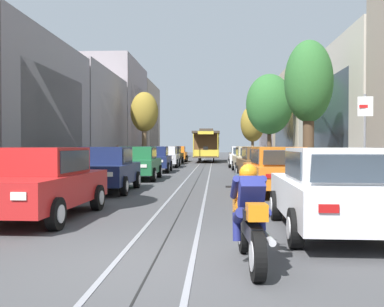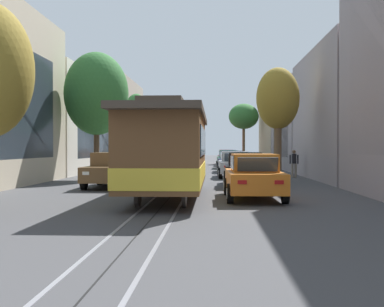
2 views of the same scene
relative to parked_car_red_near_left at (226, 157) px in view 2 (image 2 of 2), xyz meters
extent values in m
plane|color=#424244|center=(3.02, 20.46, -0.80)|extent=(160.00, 160.00, 0.00)
cube|color=gray|center=(2.49, 24.48, -0.79)|extent=(0.08, 68.17, 0.01)
cube|color=gray|center=(3.55, 24.48, -0.79)|extent=(0.08, 68.17, 0.01)
cube|color=black|center=(3.02, 24.48, -0.80)|extent=(0.03, 68.17, 0.01)
cube|color=tan|center=(-6.46, 0.41, 3.56)|extent=(4.64, 11.73, 8.72)
cube|color=#2D3842|center=(-4.16, 0.41, 3.12)|extent=(0.04, 8.42, 5.23)
cube|color=gray|center=(-6.54, 12.44, 2.78)|extent=(4.80, 11.73, 7.15)
cube|color=#2D3842|center=(-4.16, 12.44, 2.42)|extent=(0.04, 8.42, 4.29)
cube|color=gray|center=(-7.07, 24.48, 2.90)|extent=(5.86, 11.73, 7.40)
cube|color=#2D3842|center=(-4.16, 24.48, 2.53)|extent=(0.04, 8.42, 4.44)
cube|color=gray|center=(12.53, 1.91, 3.76)|extent=(4.71, 14.74, 9.12)
cube|color=#2D3842|center=(10.20, 1.91, 3.30)|extent=(0.04, 10.53, 5.47)
cube|color=beige|center=(13.03, 16.95, 2.81)|extent=(5.70, 14.74, 7.22)
cube|color=#2D3842|center=(10.20, 16.95, 2.45)|extent=(0.04, 10.53, 4.33)
cube|color=#2D3842|center=(10.20, 32.00, 3.07)|extent=(0.04, 10.53, 5.16)
cube|color=red|center=(0.00, -0.04, -0.15)|extent=(1.95, 4.36, 0.66)
cube|color=red|center=(0.00, 0.11, 0.48)|extent=(1.55, 2.11, 0.60)
cube|color=#2D3842|center=(-0.03, -0.73, 0.46)|extent=(1.34, 0.27, 0.47)
cube|color=#2D3842|center=(0.04, 1.29, 0.46)|extent=(1.30, 0.24, 0.45)
cube|color=#2D3842|center=(0.75, 0.08, 0.48)|extent=(0.09, 1.81, 0.47)
cube|color=#2D3842|center=(-0.74, 0.14, 0.48)|extent=(0.09, 1.81, 0.47)
cube|color=white|center=(0.48, -2.22, -0.05)|extent=(0.28, 0.05, 0.14)
cube|color=#B21414|center=(0.63, 2.10, -0.05)|extent=(0.28, 0.05, 0.12)
cube|color=white|center=(-0.63, -2.18, -0.05)|extent=(0.28, 0.05, 0.14)
cube|color=#B21414|center=(-0.48, 2.14, -0.05)|extent=(0.28, 0.05, 0.12)
cylinder|color=black|center=(0.83, -1.40, -0.48)|extent=(0.22, 0.65, 0.64)
cylinder|color=silver|center=(0.94, -1.41, -0.48)|extent=(0.03, 0.35, 0.35)
cylinder|color=black|center=(-0.93, -1.34, -0.48)|extent=(0.22, 0.65, 0.64)
cylinder|color=silver|center=(-1.04, -1.34, -0.48)|extent=(0.03, 0.35, 0.35)
cylinder|color=black|center=(0.92, 1.26, -0.48)|extent=(0.22, 0.65, 0.64)
cylinder|color=silver|center=(1.03, 1.26, -0.48)|extent=(0.03, 0.35, 0.35)
cylinder|color=black|center=(-0.83, 1.32, -0.48)|extent=(0.22, 0.65, 0.64)
cylinder|color=silver|center=(-0.94, 1.33, -0.48)|extent=(0.03, 0.35, 0.35)
cube|color=#19234C|center=(0.02, 5.77, -0.15)|extent=(1.89, 4.33, 0.66)
cube|color=#19234C|center=(0.02, 5.92, 0.48)|extent=(1.52, 2.09, 0.60)
cube|color=#2D3842|center=(0.04, 5.08, 0.46)|extent=(1.34, 0.25, 0.47)
cube|color=#2D3842|center=(0.00, 7.10, 0.46)|extent=(1.30, 0.22, 0.45)
cube|color=#2D3842|center=(0.77, 5.93, 0.48)|extent=(0.07, 1.81, 0.47)
cube|color=#2D3842|center=(-0.73, 5.90, 0.48)|extent=(0.07, 1.81, 0.47)
cube|color=white|center=(0.63, 3.62, -0.05)|extent=(0.28, 0.05, 0.14)
cube|color=#B21414|center=(0.54, 7.94, -0.05)|extent=(0.28, 0.05, 0.12)
cube|color=white|center=(-0.49, 3.60, -0.05)|extent=(0.28, 0.05, 0.14)
cube|color=#B21414|center=(-0.58, 7.92, -0.05)|extent=(0.28, 0.05, 0.12)
cylinder|color=black|center=(0.93, 4.45, -0.48)|extent=(0.21, 0.64, 0.64)
cylinder|color=silver|center=(1.04, 4.46, -0.48)|extent=(0.03, 0.35, 0.35)
cylinder|color=black|center=(-0.83, 4.42, -0.48)|extent=(0.21, 0.64, 0.64)
cylinder|color=silver|center=(-0.94, 4.42, -0.48)|extent=(0.03, 0.35, 0.35)
cylinder|color=black|center=(0.88, 7.12, -0.48)|extent=(0.21, 0.64, 0.64)
cylinder|color=silver|center=(0.99, 7.12, -0.48)|extent=(0.03, 0.35, 0.35)
cylinder|color=black|center=(-0.88, 7.09, -0.48)|extent=(0.21, 0.64, 0.64)
cylinder|color=silver|center=(-0.99, 7.08, -0.48)|extent=(0.03, 0.35, 0.35)
cube|color=#1E6038|center=(0.19, 11.43, -0.15)|extent=(1.89, 4.34, 0.66)
cube|color=#1E6038|center=(0.18, 11.58, 0.48)|extent=(1.52, 2.10, 0.60)
cube|color=#2D3842|center=(0.20, 10.74, 0.46)|extent=(1.34, 0.25, 0.47)
cube|color=#2D3842|center=(0.16, 12.76, 0.46)|extent=(1.30, 0.23, 0.45)
cube|color=#2D3842|center=(0.93, 11.59, 0.48)|extent=(0.07, 1.81, 0.47)
cube|color=#2D3842|center=(-0.57, 11.56, 0.48)|extent=(0.07, 1.81, 0.47)
cube|color=white|center=(0.79, 9.28, -0.05)|extent=(0.28, 0.05, 0.14)
cube|color=#B21414|center=(0.70, 13.60, -0.05)|extent=(0.28, 0.05, 0.12)
cube|color=white|center=(-0.33, 9.26, -0.05)|extent=(0.28, 0.05, 0.14)
cube|color=#B21414|center=(-0.42, 13.57, -0.05)|extent=(0.28, 0.05, 0.12)
cylinder|color=black|center=(1.09, 10.11, -0.48)|extent=(0.21, 0.64, 0.64)
cylinder|color=silver|center=(1.20, 10.12, -0.48)|extent=(0.03, 0.35, 0.35)
cylinder|color=black|center=(-0.67, 10.08, -0.48)|extent=(0.21, 0.64, 0.64)
cylinder|color=silver|center=(-0.78, 10.07, -0.48)|extent=(0.03, 0.35, 0.35)
cylinder|color=black|center=(1.04, 12.78, -0.48)|extent=(0.21, 0.64, 0.64)
cylinder|color=silver|center=(1.15, 12.78, -0.48)|extent=(0.03, 0.35, 0.35)
cylinder|color=black|center=(-0.72, 12.74, -0.48)|extent=(0.21, 0.64, 0.64)
cylinder|color=silver|center=(-0.83, 12.74, -0.48)|extent=(0.03, 0.35, 0.35)
cube|color=#19234C|center=(0.15, 17.58, -0.15)|extent=(1.93, 4.35, 0.66)
cube|color=#19234C|center=(0.14, 17.73, 0.48)|extent=(1.54, 2.11, 0.60)
cube|color=#2D3842|center=(0.17, 16.89, 0.46)|extent=(1.34, 0.26, 0.47)
cube|color=#2D3842|center=(0.10, 18.91, 0.46)|extent=(1.30, 0.24, 0.45)
cube|color=#2D3842|center=(0.89, 17.75, 0.48)|extent=(0.09, 1.81, 0.47)
cube|color=#2D3842|center=(-0.61, 17.71, 0.48)|extent=(0.09, 1.81, 0.47)
cube|color=white|center=(0.77, 15.44, -0.05)|extent=(0.28, 0.05, 0.14)
cube|color=#B21414|center=(0.64, 19.76, -0.05)|extent=(0.28, 0.05, 0.12)
cube|color=white|center=(-0.34, 15.40, -0.05)|extent=(0.28, 0.05, 0.14)
cube|color=#B21414|center=(-0.48, 19.72, -0.05)|extent=(0.28, 0.05, 0.12)
cylinder|color=black|center=(1.07, 16.28, -0.48)|extent=(0.22, 0.65, 0.64)
cylinder|color=silver|center=(1.18, 16.28, -0.48)|extent=(0.03, 0.35, 0.35)
cylinder|color=black|center=(-0.69, 16.22, -0.48)|extent=(0.22, 0.65, 0.64)
cylinder|color=silver|center=(-0.80, 16.22, -0.48)|extent=(0.03, 0.35, 0.35)
cylinder|color=black|center=(0.98, 18.94, -0.48)|extent=(0.22, 0.65, 0.64)
cylinder|color=silver|center=(1.09, 18.94, -0.48)|extent=(0.03, 0.35, 0.35)
cylinder|color=black|center=(-0.78, 18.89, -0.48)|extent=(0.22, 0.65, 0.64)
cylinder|color=silver|center=(-0.89, 18.88, -0.48)|extent=(0.03, 0.35, 0.35)
cube|color=#B7B7BC|center=(0.19, 23.59, -0.15)|extent=(1.87, 4.33, 0.66)
cube|color=#B7B7BC|center=(0.18, 23.74, 0.48)|extent=(1.51, 2.09, 0.60)
cube|color=#2D3842|center=(0.20, 22.90, 0.46)|extent=(1.34, 0.24, 0.47)
cube|color=#2D3842|center=(0.17, 24.93, 0.46)|extent=(1.30, 0.22, 0.45)
cube|color=#2D3842|center=(0.93, 23.75, 0.48)|extent=(0.06, 1.81, 0.47)
cube|color=#2D3842|center=(-0.56, 23.73, 0.48)|extent=(0.06, 1.81, 0.47)
cube|color=white|center=(0.78, 21.44, -0.05)|extent=(0.28, 0.04, 0.14)
cube|color=#B21414|center=(0.71, 25.76, -0.05)|extent=(0.28, 0.04, 0.12)
cube|color=white|center=(-0.34, 21.42, -0.05)|extent=(0.28, 0.04, 0.14)
cube|color=#B21414|center=(-0.41, 25.74, -0.05)|extent=(0.28, 0.04, 0.12)
cylinder|color=black|center=(1.09, 22.27, -0.48)|extent=(0.21, 0.64, 0.64)
cylinder|color=silver|center=(1.20, 22.28, -0.48)|extent=(0.03, 0.35, 0.35)
cylinder|color=black|center=(-0.67, 22.25, -0.48)|extent=(0.21, 0.64, 0.64)
cylinder|color=silver|center=(-0.78, 22.24, -0.48)|extent=(0.03, 0.35, 0.35)
cylinder|color=black|center=(1.04, 24.94, -0.48)|extent=(0.21, 0.64, 0.64)
cylinder|color=silver|center=(1.15, 24.94, -0.48)|extent=(0.03, 0.35, 0.35)
cylinder|color=black|center=(-0.71, 24.91, -0.48)|extent=(0.21, 0.64, 0.64)
cylinder|color=silver|center=(-0.82, 24.91, -0.48)|extent=(0.03, 0.35, 0.35)
cube|color=black|center=(-0.02, 29.51, -0.15)|extent=(1.91, 4.34, 0.66)
cube|color=black|center=(-0.02, 29.66, 0.48)|extent=(1.53, 2.10, 0.60)
cube|color=#2D3842|center=(-0.04, 28.82, 0.46)|extent=(1.34, 0.26, 0.47)
cube|color=#2D3842|center=(0.01, 30.84, 0.46)|extent=(1.30, 0.23, 0.45)
cube|color=#2D3842|center=(0.73, 29.64, 0.48)|extent=(0.08, 1.81, 0.47)
cube|color=#2D3842|center=(-0.76, 29.68, 0.48)|extent=(0.08, 1.81, 0.47)
cube|color=white|center=(0.48, 27.34, -0.05)|extent=(0.28, 0.05, 0.14)
cube|color=#B21414|center=(0.59, 31.66, -0.05)|extent=(0.28, 0.05, 0.12)
cube|color=white|center=(-0.63, 27.37, -0.05)|extent=(0.28, 0.05, 0.14)
cube|color=#B21414|center=(-0.52, 31.69, -0.05)|extent=(0.28, 0.05, 0.12)
cylinder|color=black|center=(0.82, 28.16, -0.48)|extent=(0.22, 0.64, 0.64)
cylinder|color=silver|center=(0.93, 28.15, -0.48)|extent=(0.03, 0.35, 0.35)
cylinder|color=black|center=(-0.93, 28.20, -0.48)|extent=(0.22, 0.64, 0.64)
cylinder|color=silver|center=(-1.04, 28.20, -0.48)|extent=(0.03, 0.35, 0.35)
cylinder|color=black|center=(0.89, 30.82, -0.48)|extent=(0.22, 0.64, 0.64)
cylinder|color=silver|center=(1.00, 30.82, -0.48)|extent=(0.03, 0.35, 0.35)
cylinder|color=black|center=(-0.87, 30.87, -0.48)|extent=(0.22, 0.64, 0.64)
cylinder|color=silver|center=(-0.98, 30.87, -0.48)|extent=(0.03, 0.35, 0.35)
cube|color=orange|center=(0.05, 35.26, -0.15)|extent=(1.86, 4.32, 0.66)
cube|color=orange|center=(0.05, 35.41, 0.48)|extent=(1.50, 2.08, 0.60)
cube|color=#2D3842|center=(0.06, 34.58, 0.46)|extent=(1.33, 0.24, 0.47)
cube|color=#2D3842|center=(0.03, 36.60, 0.46)|extent=(1.30, 0.22, 0.45)
cube|color=#2D3842|center=(0.80, 35.43, 0.48)|extent=(0.06, 1.81, 0.47)
cube|color=#2D3842|center=(-0.70, 35.40, 0.48)|extent=(0.06, 1.81, 0.47)
cube|color=white|center=(0.64, 33.11, -0.05)|extent=(0.28, 0.04, 0.14)
cube|color=#B21414|center=(0.58, 37.43, -0.05)|extent=(0.28, 0.04, 0.12)
cube|color=white|center=(-0.48, 33.10, -0.05)|extent=(0.28, 0.04, 0.14)
cube|color=#B21414|center=(-0.54, 37.42, -0.05)|extent=(0.28, 0.04, 0.12)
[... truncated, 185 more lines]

